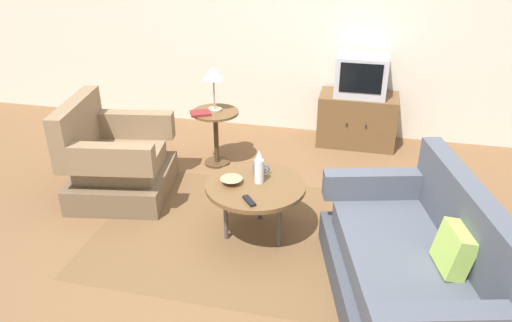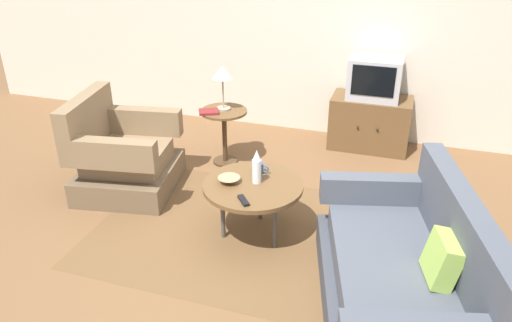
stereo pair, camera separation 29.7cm
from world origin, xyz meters
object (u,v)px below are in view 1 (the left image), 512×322
Objects in this scene: armchair at (115,163)px; vase at (259,167)px; tv_remote_dark at (249,201)px; couch at (413,269)px; mug at (259,168)px; side_table at (216,127)px; coffee_table at (256,188)px; television at (361,75)px; book at (200,113)px; tv_stand at (357,120)px; table_lamp at (213,76)px; bowl at (231,181)px.

armchair is 3.64× the size of vase.
vase reaches higher than tv_remote_dark.
couch is 1.44m from mug.
vase is (0.71, -1.13, 0.19)m from side_table.
television reaches higher than coffee_table.
mug is at bearing 93.87° from coffee_table.
side_table is 2.41× the size of book.
television reaches higher than tv_remote_dark.
tv_stand is at bearing 6.29° from book.
vase is (0.02, 0.03, 0.17)m from coffee_table.
mug is at bearing 102.38° from vase.
television is at bearing 118.50° from armchair.
television is at bearing 68.64° from mug.
book reaches higher than side_table.
vase is at bearing -109.12° from tv_stand.
bowl is (0.52, -1.22, -0.45)m from table_lamp.
book is at bearing 129.12° from armchair.
table_lamp reaches higher than tv_remote_dark.
couch reaches higher than side_table.
coffee_table is at bearing -59.39° from table_lamp.
mug is at bearing -55.48° from table_lamp.
side_table is 1.07× the size of television.
tv_remote_dark is (0.20, -0.24, -0.01)m from bowl.
coffee_table is at bearing -35.32° from tv_remote_dark.
couch is 6.25× the size of vase.
couch is 12.04× the size of tv_remote_dark.
side_table is at bearing -61.64° from table_lamp.
side_table reaches higher than tv_remote_dark.
tv_remote_dark is (-1.18, 0.29, 0.19)m from couch.
coffee_table is at bearing -59.35° from side_table.
armchair reaches higher than bowl.
coffee_table is 1.75× the size of table_lamp.
tv_remote_dark is (-0.00, -0.31, -0.13)m from vase.
couch is 1.49m from bowl.
tv_stand is (1.40, 0.86, -0.13)m from side_table.
television is at bearing 90.00° from tv_stand.
armchair is 7.01× the size of tv_remote_dark.
vase is at bearing 59.13° from coffee_table.
coffee_table is at bearing 9.93° from bowl.
television is 2.13m from vase.
tv_remote_dark is (-0.70, -2.30, 0.19)m from tv_stand.
mug is at bearing 73.18° from armchair.
coffee_table is 3.25× the size of book.
tv_remote_dark is at bearing -63.86° from side_table.
table_lamp reaches higher than television.
couch is at bearing -21.00° from bowl.
vase is 0.33m from tv_remote_dark.
couch is (2.61, -0.92, -0.03)m from armchair.
side_table is (-1.89, 1.73, 0.13)m from couch.
television is at bearing -55.39° from tv_remote_dark.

